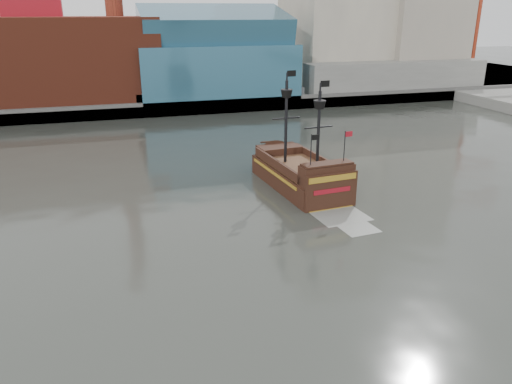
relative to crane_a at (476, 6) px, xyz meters
name	(u,v)px	position (x,y,z in m)	size (l,w,h in m)	color
ground	(296,289)	(-78.63, -82.00, -19.11)	(400.00, 400.00, 0.00)	#272924
promenade_far	(154,88)	(-78.63, 10.00, -18.11)	(220.00, 60.00, 2.00)	slate
seawall	(171,109)	(-78.63, -19.50, -17.81)	(220.00, 1.00, 2.60)	#4C4C49
crane_a	(476,6)	(0.00, 0.00, 0.00)	(22.50, 4.00, 32.25)	slate
crane_b	(478,20)	(9.60, 10.00, -3.54)	(19.10, 4.00, 26.25)	slate
pirate_ship	(300,177)	(-70.69, -62.62, -17.93)	(6.73, 17.91, 13.13)	black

